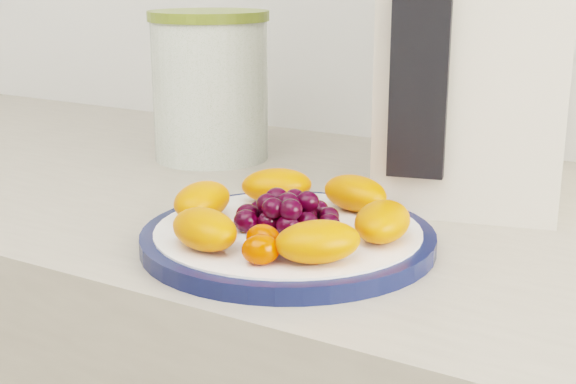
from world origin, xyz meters
The scene contains 7 objects.
plate_rim centered at (0.05, 1.04, 0.91)m, with size 0.26×0.26×0.01m, color #0E163B.
plate_face centered at (0.05, 1.04, 0.91)m, with size 0.23×0.23×0.02m, color white.
canister centered at (-0.21, 1.28, 0.99)m, with size 0.14×0.14×0.17m, color #3C5C20.
canister_lid centered at (-0.21, 1.28, 1.08)m, with size 0.15×0.15×0.01m, color #606C25.
appliance_body centered at (0.12, 1.31, 1.05)m, with size 0.18×0.25×0.31m, color beige.
appliance_panel centered at (0.11, 1.17, 1.06)m, with size 0.05×0.02×0.23m, color black.
fruit_plate centered at (0.05, 1.04, 0.93)m, with size 0.22×0.22×0.03m.
Camera 1 is at (0.39, 0.48, 1.14)m, focal length 50.00 mm.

